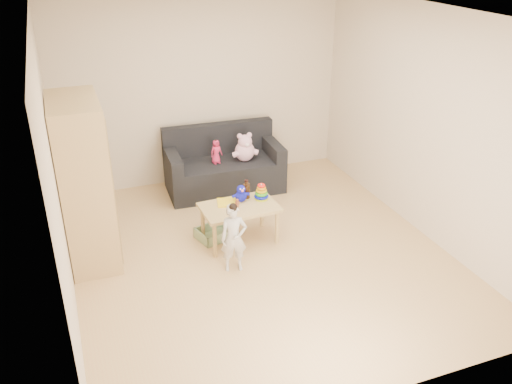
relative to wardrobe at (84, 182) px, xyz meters
name	(u,v)px	position (x,y,z in m)	size (l,w,h in m)	color
room	(260,146)	(1.74, -0.63, 0.40)	(4.50, 4.50, 4.50)	tan
wardrobe	(84,182)	(0.00, 0.00, 0.00)	(0.50, 1.00, 1.79)	tan
sofa	(225,175)	(1.88, 1.10, -0.68)	(1.56, 0.78, 0.44)	black
play_table	(240,223)	(1.63, -0.28, -0.67)	(0.86, 0.55, 0.45)	tan
storage_bin	(216,232)	(1.38, -0.11, -0.83)	(0.42, 0.32, 0.13)	#8BA97B
toddler	(234,239)	(1.38, -0.81, -0.52)	(0.28, 0.18, 0.75)	silver
pink_bear	(245,149)	(2.14, 1.00, -0.29)	(0.29, 0.25, 0.33)	#FFBBDD
doll	(216,152)	(1.76, 1.04, -0.30)	(0.16, 0.11, 0.32)	#EA2C60
ring_stacker	(261,193)	(1.92, -0.20, -0.37)	(0.17, 0.17, 0.19)	#C7E10B
brown_bottle	(246,190)	(1.77, -0.11, -0.35)	(0.08, 0.08, 0.23)	black
blue_plush	(241,193)	(1.68, -0.17, -0.34)	(0.17, 0.14, 0.21)	#1518BF
wooden_figure	(237,204)	(1.58, -0.32, -0.38)	(0.05, 0.04, 0.12)	brown
yellow_book	(227,202)	(1.52, -0.16, -0.43)	(0.22, 0.22, 0.02)	yellow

